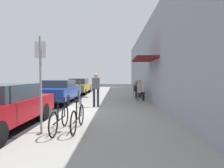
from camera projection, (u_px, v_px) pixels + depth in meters
ground_plane at (62, 113)px, 8.20m from camera, size 60.00×60.00×0.00m
sidewalk_slab at (113, 105)px, 10.14m from camera, size 4.50×32.00×0.12m
building_facade at (157, 58)px, 9.96m from camera, size 1.40×32.00×5.29m
parked_car_0 at (0, 107)px, 5.61m from camera, size 1.80×4.40×1.41m
parked_car_1 at (60, 91)px, 11.46m from camera, size 1.80×4.40×1.41m
parked_car_2 at (79, 86)px, 17.19m from camera, size 1.80×4.40×1.43m
parking_meter at (79, 90)px, 9.88m from camera, size 0.12×0.10×1.32m
street_sign at (41, 77)px, 4.97m from camera, size 0.32×0.06×2.60m
bicycle_0 at (78, 117)px, 5.27m from camera, size 0.46×1.71×0.90m
bicycle_1 at (60, 119)px, 5.13m from camera, size 0.46×1.71×0.90m
cafe_chair_0 at (139, 93)px, 11.54m from camera, size 0.55×0.55×0.87m
seated_patron_0 at (140, 90)px, 11.51m from camera, size 0.50×0.45×1.29m
cafe_chair_1 at (138, 91)px, 12.45m from camera, size 0.55×0.55×0.87m
cafe_chair_2 at (136, 90)px, 13.28m from camera, size 0.55×0.55×0.87m
seated_patron_2 at (137, 88)px, 13.29m from camera, size 0.51×0.46×1.29m
pedestrian_standing at (96, 87)px, 9.14m from camera, size 0.36×0.22×1.70m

